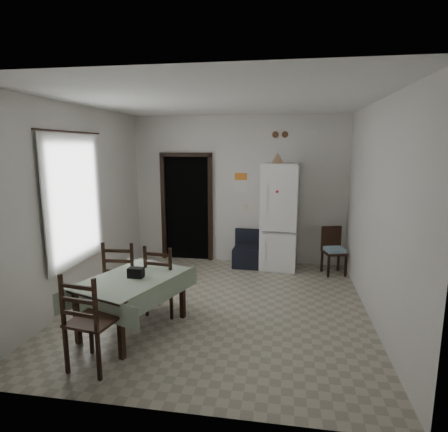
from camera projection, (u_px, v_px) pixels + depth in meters
name	position (u px, v px, depth m)	size (l,w,h in m)	color
ground	(218.00, 306.00, 5.47)	(4.50, 4.50, 0.00)	#A8A089
ceiling	(218.00, 100.00, 4.94)	(4.20, 4.50, 0.02)	white
wall_back	(238.00, 190.00, 7.39)	(4.20, 0.02, 2.90)	silver
wall_front	(169.00, 253.00, 3.02)	(4.20, 0.02, 2.90)	silver
wall_left	(79.00, 205.00, 5.54)	(0.02, 4.50, 2.90)	silver
wall_right	(377.00, 213.00, 4.87)	(0.02, 4.50, 2.90)	silver
doorway	(190.00, 207.00, 7.82)	(1.06, 0.52, 2.22)	black
window_recess	(68.00, 200.00, 5.34)	(0.10, 1.20, 1.60)	silver
curtain	(75.00, 200.00, 5.32)	(0.02, 1.45, 1.85)	white
curtain_rod	(70.00, 132.00, 5.14)	(0.02, 0.02, 1.60)	black
calendar	(241.00, 182.00, 7.34)	(0.28, 0.02, 0.40)	white
calendar_image	(241.00, 176.00, 7.31)	(0.24, 0.01, 0.14)	orange
light_switch	(246.00, 208.00, 7.42)	(0.08, 0.02, 0.12)	beige
vent_left	(275.00, 135.00, 7.07)	(0.12, 0.12, 0.03)	brown
vent_right	(285.00, 135.00, 7.04)	(0.12, 0.12, 0.03)	brown
emergency_light	(311.00, 133.00, 6.93)	(0.25, 0.07, 0.09)	white
fridge	(280.00, 217.00, 7.03)	(0.65, 0.65, 2.00)	white
tan_cone	(278.00, 158.00, 6.76)	(0.23, 0.23, 0.19)	tan
navy_seat	(249.00, 249.00, 7.24)	(0.57, 0.55, 0.69)	black
corner_chair	(334.00, 251.00, 6.77)	(0.37, 0.37, 0.86)	black
dining_table	(133.00, 304.00, 4.71)	(0.88, 1.34, 0.70)	#97AA91
black_bag	(136.00, 273.00, 4.64)	(0.19, 0.11, 0.12)	black
dining_chair_far_left	(124.00, 276.00, 5.18)	(0.45, 0.45, 1.05)	black
dining_chair_far_right	(164.00, 278.00, 5.19)	(0.43, 0.43, 0.99)	black
dining_chair_near_head	(93.00, 319.00, 3.88)	(0.46, 0.46, 1.07)	black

